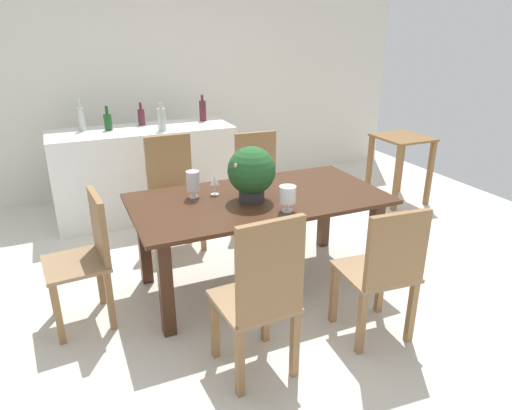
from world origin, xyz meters
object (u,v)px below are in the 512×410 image
chair_near_right (384,269)px  wine_bottle_green (141,117)px  dining_table (259,211)px  chair_near_left (262,294)px  chair_far_left (173,186)px  wine_bottle_tall (162,119)px  side_table (401,153)px  crystal_vase_left (288,195)px  wine_bottle_dark (203,110)px  crystal_vase_center_near (193,182)px  chair_head_end (88,253)px  wine_glass (214,181)px  chair_far_right (259,177)px  kitchen_counter (145,172)px  wine_bottle_amber (81,118)px  flower_centerpiece (252,172)px  wine_bottle_clear (108,121)px

chair_near_right → wine_bottle_green: 3.19m
dining_table → chair_near_left: chair_near_left is taller
chair_far_left → wine_bottle_tall: wine_bottle_tall is taller
chair_far_left → side_table: chair_far_left is taller
crystal_vase_left → wine_bottle_dark: 2.34m
crystal_vase_left → crystal_vase_center_near: size_ratio=0.90×
chair_head_end → wine_glass: 1.05m
wine_glass → chair_far_right: bearing=47.8°
chair_far_right → kitchen_counter: (-0.97, 0.85, -0.07)m
chair_far_left → side_table: 2.71m
wine_bottle_amber → wine_bottle_green: (0.61, 0.04, -0.03)m
crystal_vase_left → crystal_vase_center_near: bearing=134.6°
chair_near_left → wine_bottle_dark: size_ratio=3.64×
chair_head_end → wine_bottle_tall: bearing=145.9°
dining_table → wine_bottle_dark: 2.04m
flower_centerpiece → wine_bottle_dark: 2.04m
chair_far_left → wine_bottle_dark: (0.62, 0.98, 0.50)m
dining_table → wine_bottle_clear: bearing=114.1°
chair_near_right → side_table: bearing=-127.7°
chair_head_end → chair_far_right: chair_far_right is taller
chair_near_right → crystal_vase_center_near: size_ratio=4.60×
dining_table → crystal_vase_center_near: bearing=157.4°
side_table → crystal_vase_left: bearing=-147.6°
dining_table → wine_bottle_amber: wine_bottle_amber is taller
chair_head_end → flower_centerpiece: bearing=83.2°
chair_near_left → wine_bottle_tall: 2.71m
flower_centerpiece → wine_bottle_dark: bearing=82.5°
chair_far_right → crystal_vase_center_near: size_ratio=4.75×
crystal_vase_center_near → wine_glass: 0.17m
kitchen_counter → wine_bottle_green: size_ratio=7.72×
crystal_vase_center_near → crystal_vase_left: bearing=-45.4°
chair_far_right → wine_glass: size_ratio=6.43×
dining_table → crystal_vase_left: (0.07, -0.34, 0.24)m
dining_table → kitchen_counter: kitchen_counter is taller
crystal_vase_left → wine_bottle_clear: 2.43m
dining_table → chair_far_left: bearing=113.6°
chair_near_right → wine_bottle_green: bearing=-68.7°
chair_head_end → wine_bottle_dark: 2.52m
flower_centerpiece → wine_bottle_tall: bearing=99.2°
chair_far_left → wine_glass: size_ratio=6.76×
chair_far_right → chair_near_right: (-0.01, -1.99, -0.02)m
chair_far_left → crystal_vase_center_near: (-0.02, -0.81, 0.29)m
chair_head_end → wine_bottle_green: (0.78, 2.01, 0.52)m
crystal_vase_center_near → kitchen_counter: kitchen_counter is taller
dining_table → chair_far_right: bearing=66.1°
wine_bottle_amber → chair_far_left: bearing=-56.0°
crystal_vase_center_near → dining_table: bearing=-22.6°
chair_far_right → wine_bottle_green: (-0.93, 1.03, 0.50)m
wine_glass → wine_bottle_clear: 1.81m
chair_far_left → crystal_vase_center_near: chair_far_left is taller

